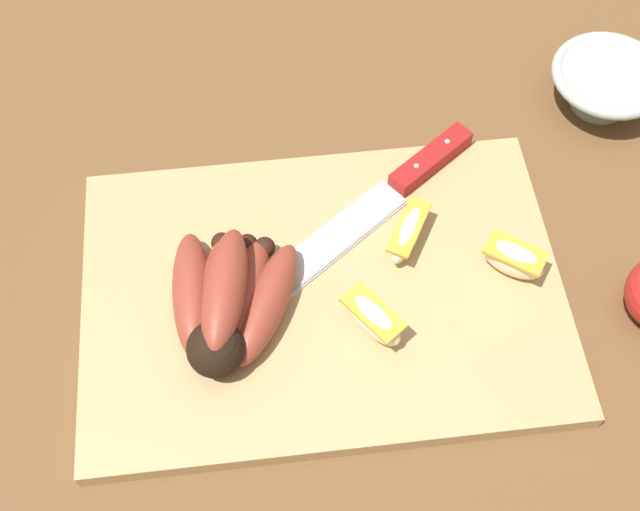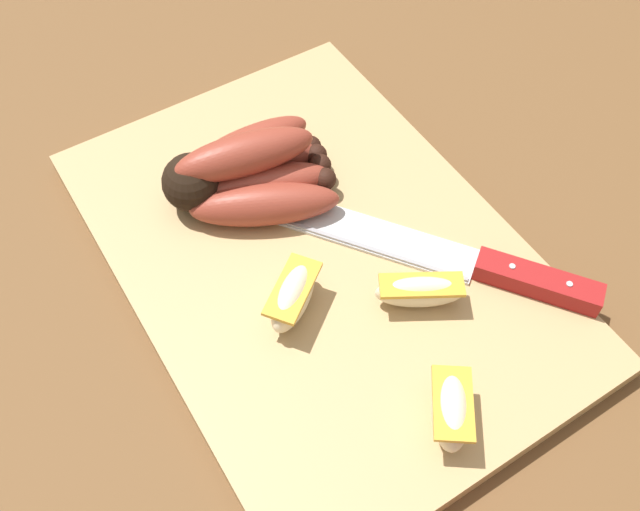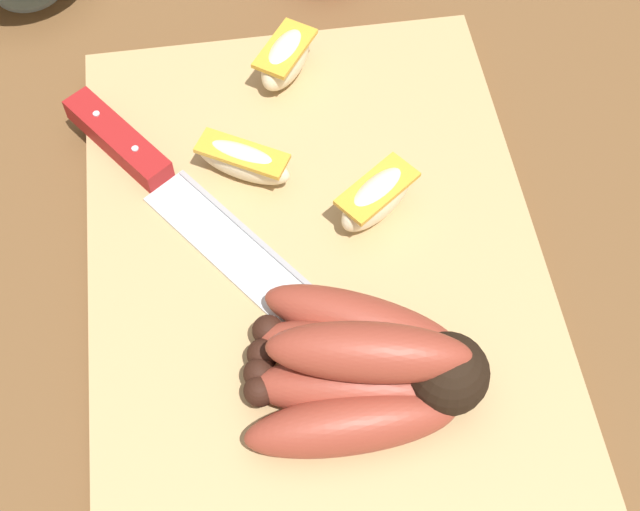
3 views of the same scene
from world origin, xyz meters
name	(u,v)px [view 2 (image 2 of 3)]	position (x,y,z in m)	size (l,w,h in m)	color
ground_plane	(323,261)	(0.00, 0.00, 0.00)	(6.00, 6.00, 0.00)	brown
cutting_board	(320,260)	(0.00, 0.01, 0.01)	(0.44, 0.31, 0.02)	tan
banana_bunch	(247,173)	(0.09, 0.02, 0.04)	(0.13, 0.15, 0.07)	black
chefs_knife	(477,265)	(-0.09, -0.09, 0.03)	(0.24, 0.19, 0.02)	silver
apple_wedge_near	(293,296)	(-0.04, 0.05, 0.04)	(0.06, 0.07, 0.04)	beige
apple_wedge_middle	(451,409)	(-0.17, 0.01, 0.04)	(0.06, 0.06, 0.04)	beige
apple_wedge_far	(420,291)	(-0.09, -0.04, 0.04)	(0.05, 0.07, 0.03)	beige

